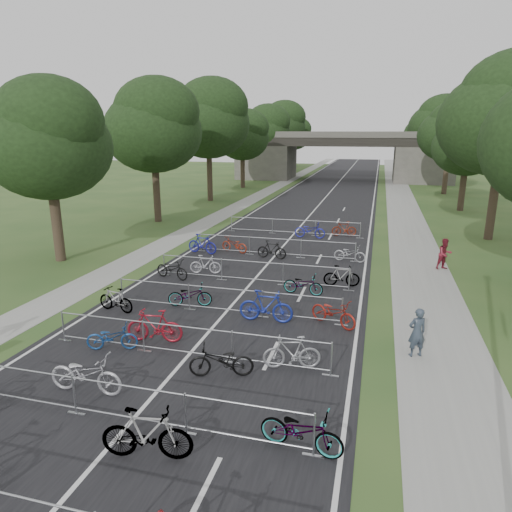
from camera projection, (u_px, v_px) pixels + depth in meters
The scene contains 47 objects.
road at pixel (330, 192), 54.61m from camera, with size 11.00×140.00×0.01m, color black.
sidewalk_right at pixel (400, 195), 52.61m from camera, with size 3.00×140.00×0.01m, color gray.
sidewalk_left at pixel (269, 190), 56.48m from camera, with size 2.00×140.00×0.01m, color gray.
lane_markings at pixel (330, 192), 54.61m from camera, with size 0.12×140.00×0.00m, color silver.
overpass_bridge at pixel (342, 156), 67.65m from camera, with size 31.00×8.00×7.05m.
tree_left_0 at pixel (48, 142), 24.00m from camera, with size 6.72×6.72×10.25m.
tree_left_1 at pixel (154, 128), 34.96m from camera, with size 7.56×7.56×11.53m.
tree_right_1 at pixel (507, 117), 28.68m from camera, with size 8.18×8.18×12.47m.
tree_left_2 at pixel (209, 120), 45.93m from camera, with size 8.40×8.40×12.81m.
tree_right_2 at pixel (469, 144), 40.38m from camera, with size 6.16×6.16×9.39m.
tree_left_3 at pixel (243, 136), 57.54m from camera, with size 6.72×6.72×10.25m.
tree_right_3 at pixel (451, 133), 51.30m from camera, with size 7.17×7.17×10.93m.
tree_left_4 at pixel (266, 130), 68.50m from camera, with size 7.56×7.56×11.53m.
tree_right_4 at pixel (440, 125), 62.22m from camera, with size 8.18×8.18×12.47m.
tree_left_5 at pixel (282, 125), 79.47m from camera, with size 8.40×8.40×12.81m.
tree_right_5 at pixel (430, 139), 73.92m from camera, with size 6.16×6.16×9.39m.
tree_left_6 at pixel (294, 134), 91.08m from camera, with size 6.72×6.72×10.25m.
tree_right_6 at pixel (424, 132), 84.84m from camera, with size 7.17×7.17×10.93m.
barrier_row_1 at pixel (128, 404), 11.24m from camera, with size 9.70×0.08×1.10m.
barrier_row_2 at pixel (187, 341), 14.59m from camera, with size 9.70×0.08×1.10m.
barrier_row_3 at pixel (225, 300), 18.13m from camera, with size 9.70×0.08×1.10m.
barrier_row_4 at pixel (252, 272), 21.86m from camera, with size 9.70×0.08×1.10m.
barrier_row_5 at pixel (275, 247), 26.51m from camera, with size 9.70×0.08×1.10m.
barrier_row_6 at pixel (294, 227), 32.10m from camera, with size 9.70×0.08×1.10m.
bike_5 at pixel (86, 374), 12.58m from camera, with size 0.75×2.16×1.14m, color #AFAFB7.
bike_6 at pixel (147, 434), 10.00m from camera, with size 0.58×2.07×1.24m, color #989BA0.
bike_7 at pixel (301, 431), 10.27m from camera, with size 0.69×1.98×1.04m, color #989BA0.
bike_8 at pixel (112, 337), 15.12m from camera, with size 0.59×1.69×0.89m, color navy.
bike_9 at pixel (155, 326), 15.64m from camera, with size 0.56×1.97×1.19m, color maroon.
bike_10 at pixel (221, 361), 13.42m from camera, with size 0.67×1.92×1.01m, color black.
bike_11 at pixel (292, 353), 13.88m from camera, with size 0.50×1.78×1.07m, color gray.
bike_12 at pixel (116, 300), 18.31m from camera, with size 0.48×1.69×1.01m, color #989BA0.
bike_13 at pixel (190, 295), 18.90m from camera, with size 0.63×1.82×0.96m, color #989BA0.
bike_14 at pixel (266, 306), 17.29m from camera, with size 0.59×2.09×1.25m, color navy.
bike_15 at pixel (334, 313), 16.99m from camera, with size 0.68×1.95×1.03m, color maroon.
bike_16 at pixel (172, 269), 22.44m from camera, with size 0.67×1.91×1.00m, color black.
bike_17 at pixel (205, 265), 23.24m from camera, with size 0.46×1.62×0.97m, color #B0AFB7.
bike_18 at pixel (303, 284), 20.26m from camera, with size 0.63×1.81×0.95m, color #989BA0.
bike_19 at pixel (342, 276), 21.32m from camera, with size 0.48×1.68×1.01m, color #989BA0.
bike_20 at pixel (202, 244), 27.09m from camera, with size 0.54×1.93×1.16m, color navy.
bike_21 at pixel (234, 245), 27.39m from camera, with size 0.63×1.81×0.95m, color #9C2D16.
bike_22 at pixel (272, 250), 26.00m from camera, with size 0.49×1.74×1.04m, color black.
bike_23 at pixel (350, 254), 25.43m from camera, with size 0.62×1.77×0.93m, color #98999F.
bike_26 at pixel (310, 230), 31.06m from camera, with size 0.72×2.08×1.09m, color #1C1E9C.
bike_27 at pixel (344, 229), 31.67m from camera, with size 0.48×1.70×1.02m, color maroon.
pedestrian_a at pixel (417, 333), 14.59m from camera, with size 0.60×0.39×1.64m, color #2F3A47.
pedestrian_b at pixel (445, 254), 23.91m from camera, with size 0.80×0.62×1.65m, color maroon.
Camera 1 is at (5.61, -5.12, 7.04)m, focal length 32.00 mm.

